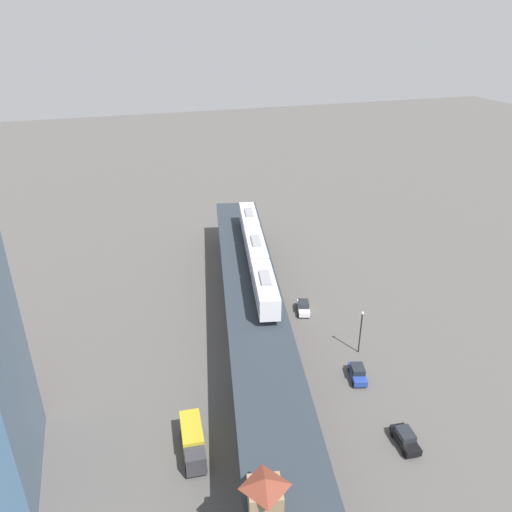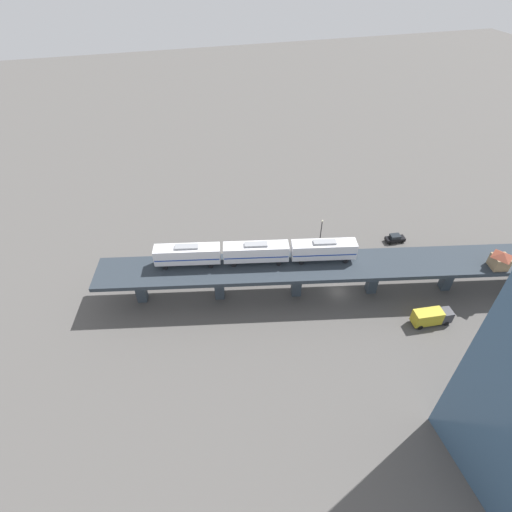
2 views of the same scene
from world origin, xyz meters
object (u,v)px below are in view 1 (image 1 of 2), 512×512
at_px(signal_hut, 265,492).
at_px(street_car_white, 304,307).
at_px(street_car_blue, 358,373).
at_px(delivery_truck, 193,441).
at_px(street_car_black, 405,438).
at_px(subway_train, 256,250).
at_px(street_lamp, 361,329).

xyz_separation_m(signal_hut, street_car_white, (-19.61, -37.81, -8.30)).
bearing_deg(street_car_blue, signal_hut, 45.00).
relative_size(street_car_white, delivery_truck, 0.64).
height_order(street_car_black, delivery_truck, delivery_truck).
height_order(subway_train, delivery_truck, subway_train).
distance_m(subway_train, street_car_blue, 25.55).
xyz_separation_m(subway_train, street_car_black, (-6.76, 34.84, -9.04)).
relative_size(signal_hut, delivery_truck, 0.52).
bearing_deg(signal_hut, street_car_black, -157.75).
bearing_deg(street_car_white, subway_train, -37.74).
relative_size(subway_train, street_car_blue, 7.82).
distance_m(street_car_white, delivery_truck, 32.99).
relative_size(street_car_white, street_car_blue, 1.00).
distance_m(street_car_black, delivery_truck, 24.17).
distance_m(signal_hut, street_car_blue, 29.62).
bearing_deg(signal_hut, street_car_blue, -135.00).
xyz_separation_m(street_car_blue, street_lamp, (-2.95, -5.17, 3.17)).
bearing_deg(street_lamp, delivery_truck, 22.31).
height_order(subway_train, street_car_black, subway_train).
bearing_deg(signal_hut, delivery_truck, -76.01).
xyz_separation_m(signal_hut, street_car_blue, (-20.11, -20.11, -8.30)).
height_order(delivery_truck, street_lamp, street_lamp).
relative_size(street_car_white, street_car_black, 1.04).
relative_size(subway_train, street_car_white, 7.80).
distance_m(street_car_blue, delivery_truck, 24.39).
bearing_deg(delivery_truck, street_car_blue, -166.34).
xyz_separation_m(signal_hut, street_lamp, (-23.06, -25.28, -5.13)).
bearing_deg(street_lamp, street_car_blue, 60.26).
bearing_deg(street_car_blue, delivery_truck, 13.66).
height_order(subway_train, signal_hut, subway_train).
xyz_separation_m(signal_hut, delivery_truck, (3.57, -14.35, -7.47)).
relative_size(signal_hut, street_car_white, 0.81).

